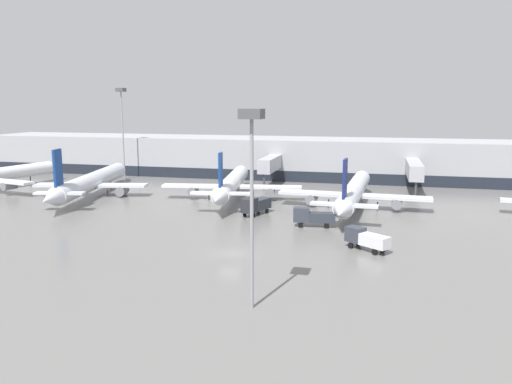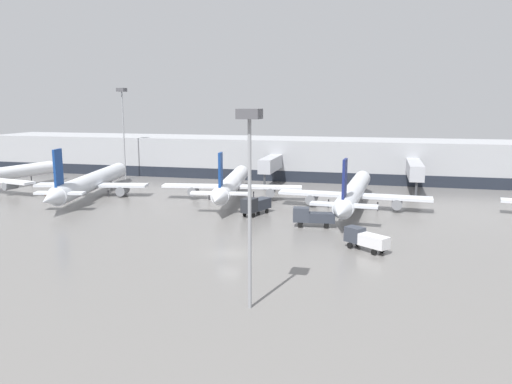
{
  "view_description": "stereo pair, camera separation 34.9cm",
  "coord_description": "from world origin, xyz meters",
  "px_view_note": "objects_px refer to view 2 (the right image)",
  "views": [
    {
      "loc": [
        16.17,
        -53.01,
        17.09
      ],
      "look_at": [
        -2.61,
        23.58,
        3.0
      ],
      "focal_mm": 35.0,
      "sensor_mm": 36.0,
      "label": 1
    },
    {
      "loc": [
        16.51,
        -52.93,
        17.09
      ],
      "look_at": [
        -2.61,
        23.58,
        3.0
      ],
      "focal_mm": 35.0,
      "sensor_mm": 36.0,
      "label": 2
    }
  ],
  "objects_px": {
    "service_truck_1": "(256,205)",
    "service_truck_2": "(312,216)",
    "service_truck_0": "(365,238)",
    "apron_light_mast_0": "(250,151)",
    "parked_jet_4": "(232,184)",
    "apron_light_mast_2": "(123,109)",
    "parked_jet_1": "(91,182)",
    "traffic_cone_1": "(45,193)",
    "parked_jet_2": "(354,192)"
  },
  "relations": [
    {
      "from": "service_truck_0",
      "to": "parked_jet_4",
      "type": "bearing_deg",
      "value": -11.06
    },
    {
      "from": "service_truck_1",
      "to": "apron_light_mast_2",
      "type": "distance_m",
      "value": 49.91
    },
    {
      "from": "parked_jet_1",
      "to": "service_truck_1",
      "type": "height_order",
      "value": "parked_jet_1"
    },
    {
      "from": "parked_jet_4",
      "to": "apron_light_mast_0",
      "type": "relative_size",
      "value": 2.07
    },
    {
      "from": "service_truck_0",
      "to": "traffic_cone_1",
      "type": "bearing_deg",
      "value": 15.89
    },
    {
      "from": "parked_jet_1",
      "to": "parked_jet_2",
      "type": "height_order",
      "value": "parked_jet_1"
    },
    {
      "from": "parked_jet_4",
      "to": "service_truck_2",
      "type": "distance_m",
      "value": 23.41
    },
    {
      "from": "service_truck_1",
      "to": "service_truck_2",
      "type": "height_order",
      "value": "service_truck_1"
    },
    {
      "from": "apron_light_mast_0",
      "to": "apron_light_mast_2",
      "type": "height_order",
      "value": "apron_light_mast_2"
    },
    {
      "from": "service_truck_0",
      "to": "service_truck_1",
      "type": "relative_size",
      "value": 0.88
    },
    {
      "from": "apron_light_mast_0",
      "to": "parked_jet_2",
      "type": "bearing_deg",
      "value": 81.81
    },
    {
      "from": "service_truck_0",
      "to": "traffic_cone_1",
      "type": "height_order",
      "value": "service_truck_0"
    },
    {
      "from": "service_truck_1",
      "to": "service_truck_2",
      "type": "xyz_separation_m",
      "value": [
        9.51,
        -5.4,
        -0.12
      ]
    },
    {
      "from": "parked_jet_2",
      "to": "parked_jet_4",
      "type": "xyz_separation_m",
      "value": [
        -21.6,
        2.47,
        0.2
      ]
    },
    {
      "from": "parked_jet_1",
      "to": "traffic_cone_1",
      "type": "bearing_deg",
      "value": 88.02
    },
    {
      "from": "parked_jet_2",
      "to": "traffic_cone_1",
      "type": "height_order",
      "value": "parked_jet_2"
    },
    {
      "from": "service_truck_1",
      "to": "apron_light_mast_2",
      "type": "xyz_separation_m",
      "value": [
        -37.99,
        29.06,
        14.27
      ]
    },
    {
      "from": "traffic_cone_1",
      "to": "parked_jet_2",
      "type": "bearing_deg",
      "value": 1.7
    },
    {
      "from": "service_truck_0",
      "to": "service_truck_2",
      "type": "relative_size",
      "value": 0.92
    },
    {
      "from": "parked_jet_2",
      "to": "apron_light_mast_2",
      "type": "bearing_deg",
      "value": 71.64
    },
    {
      "from": "traffic_cone_1",
      "to": "apron_light_mast_2",
      "type": "bearing_deg",
      "value": 78.16
    },
    {
      "from": "service_truck_0",
      "to": "parked_jet_1",
      "type": "bearing_deg",
      "value": 11.24
    },
    {
      "from": "parked_jet_1",
      "to": "service_truck_1",
      "type": "relative_size",
      "value": 6.37
    },
    {
      "from": "service_truck_1",
      "to": "apron_light_mast_0",
      "type": "relative_size",
      "value": 0.37
    },
    {
      "from": "parked_jet_4",
      "to": "service_truck_1",
      "type": "height_order",
      "value": "parked_jet_4"
    },
    {
      "from": "parked_jet_1",
      "to": "service_truck_0",
      "type": "bearing_deg",
      "value": -126.53
    },
    {
      "from": "service_truck_0",
      "to": "apron_light_mast_0",
      "type": "bearing_deg",
      "value": 101.59
    },
    {
      "from": "parked_jet_2",
      "to": "apron_light_mast_2",
      "type": "relative_size",
      "value": 1.83
    },
    {
      "from": "service_truck_1",
      "to": "apron_light_mast_0",
      "type": "bearing_deg",
      "value": 33.53
    },
    {
      "from": "parked_jet_1",
      "to": "service_truck_2",
      "type": "xyz_separation_m",
      "value": [
        43.19,
        -13.73,
        -1.12
      ]
    },
    {
      "from": "service_truck_0",
      "to": "apron_light_mast_2",
      "type": "bearing_deg",
      "value": -2.66
    },
    {
      "from": "parked_jet_2",
      "to": "traffic_cone_1",
      "type": "xyz_separation_m",
      "value": [
        -57.08,
        -1.69,
        -2.4
      ]
    },
    {
      "from": "parked_jet_1",
      "to": "apron_light_mast_0",
      "type": "bearing_deg",
      "value": -147.41
    },
    {
      "from": "traffic_cone_1",
      "to": "parked_jet_4",
      "type": "bearing_deg",
      "value": 6.69
    },
    {
      "from": "service_truck_0",
      "to": "traffic_cone_1",
      "type": "relative_size",
      "value": 8.69
    },
    {
      "from": "service_truck_2",
      "to": "parked_jet_4",
      "type": "bearing_deg",
      "value": -50.9
    },
    {
      "from": "parked_jet_1",
      "to": "service_truck_1",
      "type": "distance_m",
      "value": 34.7
    },
    {
      "from": "service_truck_0",
      "to": "service_truck_2",
      "type": "distance_m",
      "value": 12.44
    },
    {
      "from": "parked_jet_1",
      "to": "parked_jet_2",
      "type": "bearing_deg",
      "value": -101.42
    },
    {
      "from": "parked_jet_2",
      "to": "parked_jet_4",
      "type": "bearing_deg",
      "value": 86.54
    },
    {
      "from": "parked_jet_1",
      "to": "apron_light_mast_0",
      "type": "distance_m",
      "value": 61.01
    },
    {
      "from": "service_truck_2",
      "to": "apron_light_mast_2",
      "type": "bearing_deg",
      "value": -42.41
    },
    {
      "from": "service_truck_2",
      "to": "traffic_cone_1",
      "type": "distance_m",
      "value": 53.59
    },
    {
      "from": "service_truck_1",
      "to": "apron_light_mast_0",
      "type": "height_order",
      "value": "apron_light_mast_0"
    },
    {
      "from": "apron_light_mast_0",
      "to": "service_truck_2",
      "type": "bearing_deg",
      "value": 87.45
    },
    {
      "from": "parked_jet_4",
      "to": "service_truck_2",
      "type": "xyz_separation_m",
      "value": [
        16.68,
        -16.36,
        -1.43
      ]
    },
    {
      "from": "parked_jet_2",
      "to": "service_truck_2",
      "type": "height_order",
      "value": "parked_jet_2"
    },
    {
      "from": "parked_jet_2",
      "to": "apron_light_mast_2",
      "type": "distance_m",
      "value": 57.82
    },
    {
      "from": "service_truck_0",
      "to": "traffic_cone_1",
      "type": "xyz_separation_m",
      "value": [
        -59.76,
        22.05,
        -1.13
      ]
    },
    {
      "from": "traffic_cone_1",
      "to": "service_truck_1",
      "type": "bearing_deg",
      "value": -9.07
    }
  ]
}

